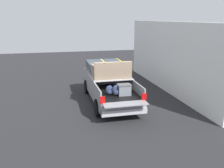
# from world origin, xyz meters

# --- Properties ---
(ground_plane) EXTENTS (40.00, 40.00, 0.00)m
(ground_plane) POSITION_xyz_m (0.00, 0.00, 0.00)
(ground_plane) COLOR #262628
(pickup_truck) EXTENTS (6.05, 2.06, 2.23)m
(pickup_truck) POSITION_xyz_m (0.36, -0.00, 0.96)
(pickup_truck) COLOR gray
(pickup_truck) RESTS_ON ground_plane
(building_facade) EXTENTS (11.11, 0.36, 4.00)m
(building_facade) POSITION_xyz_m (1.45, -3.82, 2.00)
(building_facade) COLOR white
(building_facade) RESTS_ON ground_plane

